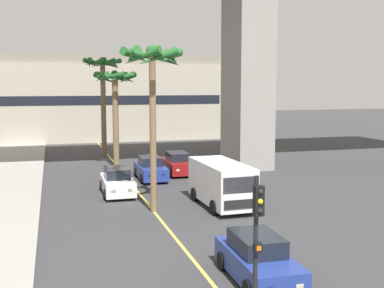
{
  "coord_description": "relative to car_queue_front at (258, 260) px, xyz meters",
  "views": [
    {
      "loc": [
        -4.85,
        -2.89,
        6.46
      ],
      "look_at": [
        0.0,
        14.0,
        4.31
      ],
      "focal_mm": 45.75,
      "sensor_mm": 36.0,
      "label": 1
    }
  ],
  "objects": [
    {
      "name": "lane_stripe_center",
      "position": [
        -1.5,
        12.6,
        -0.72
      ],
      "size": [
        0.14,
        56.0,
        0.01
      ],
      "primitive_type": "cube",
      "color": "#DBCC4C",
      "rests_on": "ground"
    },
    {
      "name": "car_queue_third",
      "position": [
        0.02,
        18.17,
        0.0
      ],
      "size": [
        1.86,
        4.11,
        1.56
      ],
      "color": "navy",
      "rests_on": "ground"
    },
    {
      "name": "pier_building_backdrop",
      "position": [
        -1.5,
        44.53,
        4.11
      ],
      "size": [
        31.72,
        8.04,
        9.8
      ],
      "color": "#BCB29E",
      "rests_on": "ground"
    },
    {
      "name": "car_queue_fourth",
      "position": [
        2.34,
        19.72,
        0.0
      ],
      "size": [
        1.92,
        4.15,
        1.56
      ],
      "color": "maroon",
      "rests_on": "ground"
    },
    {
      "name": "car_queue_second",
      "position": [
        -2.76,
        14.22,
        0.0
      ],
      "size": [
        1.88,
        4.12,
        1.56
      ],
      "color": "white",
      "rests_on": "ground"
    },
    {
      "name": "delivery_van",
      "position": [
        2.16,
        9.76,
        0.57
      ],
      "size": [
        2.27,
        5.3,
        2.36
      ],
      "color": "white",
      "rests_on": "ground"
    },
    {
      "name": "traffic_light_median_near",
      "position": [
        -1.5,
        -3.31,
        1.99
      ],
      "size": [
        0.24,
        0.37,
        4.2
      ],
      "color": "black",
      "rests_on": "ground"
    },
    {
      "name": "palm_tree_near_median",
      "position": [
        -1.58,
        23.9,
        5.3
      ],
      "size": [
        3.37,
        3.42,
        7.54
      ],
      "color": "brown",
      "rests_on": "ground"
    },
    {
      "name": "car_queue_front",
      "position": [
        0.0,
        0.0,
        0.0
      ],
      "size": [
        1.9,
        4.14,
        1.56
      ],
      "color": "navy",
      "rests_on": "ground"
    },
    {
      "name": "palm_tree_mid_median",
      "position": [
        -1.85,
        30.51,
        6.28
      ],
      "size": [
        3.53,
        3.51,
        8.9
      ],
      "color": "brown",
      "rests_on": "ground"
    },
    {
      "name": "palm_tree_far_median",
      "position": [
        -1.48,
        9.68,
        6.3
      ],
      "size": [
        3.23,
        3.24,
        8.39
      ],
      "color": "brown",
      "rests_on": "ground"
    }
  ]
}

